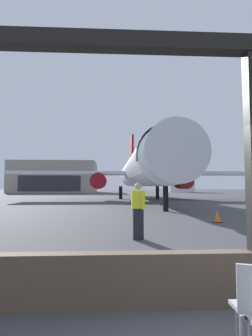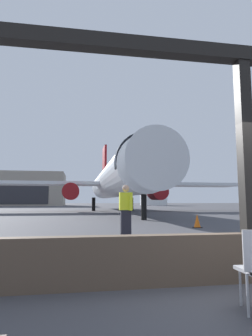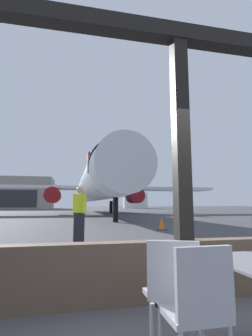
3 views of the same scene
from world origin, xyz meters
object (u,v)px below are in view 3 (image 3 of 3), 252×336
traffic_cone (162,224)px  fuel_storage_tank (135,201)px  cafe_chair_aisle_left (173,288)px  distant_hangar (11,193)px  airplane (96,185)px  cafe_chair_window_left (198,303)px  ground_crew_worker (79,214)px

traffic_cone → fuel_storage_tank: size_ratio=0.08×
cafe_chair_aisle_left → distant_hangar: (-17.35, 74.97, 3.72)m
airplane → cafe_chair_aisle_left: bearing=-94.3°
distant_hangar → cafe_chair_aisle_left: bearing=-77.0°
cafe_chair_window_left → ground_crew_worker: size_ratio=0.53×
cafe_chair_window_left → ground_crew_worker: 6.27m
cafe_chair_aisle_left → ground_crew_worker: 5.93m
airplane → ground_crew_worker: (-2.74, -23.53, -2.68)m
cafe_chair_aisle_left → traffic_cone: 10.23m
cafe_chair_window_left → fuel_storage_tank: 76.42m
airplane → ground_crew_worker: 23.84m
ground_crew_worker → cafe_chair_window_left: bearing=-84.7°
cafe_chair_window_left → airplane: bearing=85.8°
ground_crew_worker → traffic_cone: 5.49m
cafe_chair_window_left → cafe_chair_aisle_left: (-0.03, 0.35, -0.01)m
ground_crew_worker → fuel_storage_tank: fuel_storage_tank is taller
cafe_chair_window_left → airplane: size_ratio=0.03×
distant_hangar → cafe_chair_window_left: bearing=-77.0°
distant_hangar → fuel_storage_tank: size_ratio=3.03×
cafe_chair_aisle_left → cafe_chair_window_left: bearing=-84.9°
cafe_chair_aisle_left → airplane: (2.20, 29.42, 3.03)m
traffic_cone → airplane: bearing=93.6°
airplane → distant_hangar: airplane is taller
cafe_chair_window_left → ground_crew_worker: (-0.58, 6.24, 0.35)m
airplane → distant_hangar: (-19.55, 45.55, 0.68)m
airplane → traffic_cone: 20.10m
traffic_cone → distant_hangar: size_ratio=0.03×
ground_crew_worker → fuel_storage_tank: 70.53m
fuel_storage_tank → cafe_chair_window_left: bearing=-104.0°
ground_crew_worker → traffic_cone: bearing=43.3°
cafe_chair_window_left → airplane: airplane is taller
airplane → distant_hangar: bearing=113.2°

